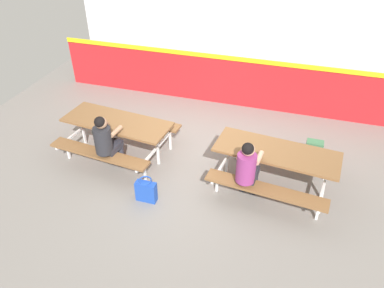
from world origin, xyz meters
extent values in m
cube|color=gray|center=(0.00, 0.00, -0.01)|extent=(10.00, 10.00, 0.02)
cube|color=red|center=(0.00, 2.52, 0.55)|extent=(8.00, 0.12, 1.10)
cube|color=yellow|center=(0.00, 2.45, 1.15)|extent=(8.00, 0.03, 0.10)
cube|color=silver|center=(0.00, 2.52, 1.90)|extent=(6.72, 0.12, 1.40)
cube|color=brown|center=(-1.45, -0.08, 0.72)|extent=(2.07, 0.96, 0.04)
cube|color=brown|center=(-1.52, -0.71, 0.43)|extent=(1.92, 0.48, 0.04)
cube|color=brown|center=(-1.39, 0.55, 0.43)|extent=(1.92, 0.48, 0.04)
cube|color=white|center=(-2.27, 0.00, 0.35)|extent=(0.04, 0.04, 0.70)
cube|color=white|center=(-2.27, 0.00, 0.39)|extent=(0.20, 1.55, 0.04)
cube|color=white|center=(-2.32, -0.50, 0.21)|extent=(0.04, 0.04, 0.41)
cube|color=white|center=(-2.22, 0.51, 0.21)|extent=(0.04, 0.04, 0.41)
cube|color=white|center=(-0.64, -0.17, 0.35)|extent=(0.04, 0.04, 0.70)
cube|color=white|center=(-0.64, -0.17, 0.39)|extent=(0.20, 1.55, 0.04)
cube|color=white|center=(-0.69, -0.68, 0.21)|extent=(0.04, 0.04, 0.41)
cube|color=white|center=(-0.58, 0.33, 0.21)|extent=(0.04, 0.04, 0.41)
cube|color=brown|center=(1.45, -0.17, 0.72)|extent=(2.07, 0.96, 0.04)
cube|color=brown|center=(1.39, -0.80, 0.43)|extent=(1.92, 0.48, 0.04)
cube|color=brown|center=(1.52, 0.46, 0.43)|extent=(1.92, 0.48, 0.04)
cube|color=white|center=(0.64, -0.08, 0.35)|extent=(0.04, 0.04, 0.70)
cube|color=white|center=(0.64, -0.08, 0.39)|extent=(0.20, 1.55, 0.04)
cube|color=white|center=(0.58, -0.59, 0.21)|extent=(0.04, 0.04, 0.41)
cube|color=white|center=(0.69, 0.42, 0.21)|extent=(0.04, 0.04, 0.41)
cube|color=white|center=(2.27, -0.25, 0.35)|extent=(0.04, 0.04, 0.70)
cube|color=white|center=(2.27, -0.25, 0.39)|extent=(0.20, 1.55, 0.04)
cube|color=white|center=(2.22, -0.76, 0.21)|extent=(0.04, 0.04, 0.41)
cube|color=white|center=(2.32, 0.25, 0.21)|extent=(0.04, 0.04, 0.41)
cylinder|color=#2D2D38|center=(-1.44, -0.40, 0.23)|extent=(0.11, 0.11, 0.45)
cylinder|color=#2D2D38|center=(-1.26, -0.42, 0.23)|extent=(0.11, 0.11, 0.45)
cube|color=#2D2D38|center=(-1.36, -0.56, 0.51)|extent=(0.34, 0.41, 0.12)
cylinder|color=#26262B|center=(-1.38, -0.73, 0.75)|extent=(0.30, 0.30, 0.48)
cylinder|color=#A57A5B|center=(-1.50, -0.52, 0.85)|extent=(0.11, 0.31, 0.08)
cylinder|color=#A57A5B|center=(-1.22, -0.55, 0.85)|extent=(0.11, 0.31, 0.08)
sphere|color=#A57A5B|center=(-1.38, -0.71, 1.08)|extent=(0.20, 0.20, 0.20)
sphere|color=black|center=(-1.38, -0.74, 1.11)|extent=(0.18, 0.18, 0.18)
cylinder|color=#2D2D38|center=(1.00, -0.43, 0.23)|extent=(0.11, 0.11, 0.45)
cylinder|color=#2D2D38|center=(1.18, -0.45, 0.23)|extent=(0.11, 0.11, 0.45)
cube|color=#2D2D38|center=(1.07, -0.59, 0.51)|extent=(0.34, 0.41, 0.12)
cylinder|color=#8C3372|center=(1.05, -0.76, 0.75)|extent=(0.30, 0.30, 0.48)
cylinder|color=tan|center=(0.93, -0.55, 0.85)|extent=(0.11, 0.31, 0.08)
cylinder|color=tan|center=(1.21, -0.58, 0.85)|extent=(0.11, 0.31, 0.08)
sphere|color=tan|center=(1.05, -0.74, 1.08)|extent=(0.20, 0.20, 0.20)
sphere|color=black|center=(1.05, -0.77, 1.11)|extent=(0.18, 0.18, 0.18)
cube|color=#3F724C|center=(2.09, 0.75, 0.22)|extent=(0.30, 0.18, 0.44)
cube|color=#3F724C|center=(2.09, 0.86, 0.15)|extent=(0.21, 0.04, 0.19)
cube|color=#1E47B2|center=(-0.47, -1.13, 0.18)|extent=(0.34, 0.14, 0.36)
torus|color=#1E47B2|center=(-0.47, -1.13, 0.42)|extent=(0.21, 0.21, 0.02)
camera|label=1|loc=(1.55, -5.21, 4.27)|focal=34.69mm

